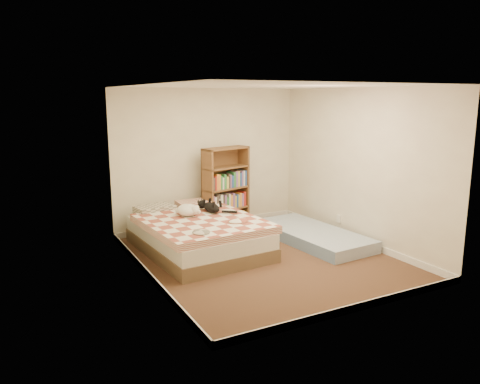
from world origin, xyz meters
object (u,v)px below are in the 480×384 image
floor_mattress (312,235)px  black_cat (211,207)px  bed (197,233)px  bookshelf (225,199)px  white_dog (188,210)px

floor_mattress → black_cat: (-1.53, 0.67, 0.51)m
bed → black_cat: (0.34, 0.21, 0.34)m
bed → bookshelf: bearing=40.0°
bed → bookshelf: 1.32m
white_dog → bookshelf: bearing=52.6°
white_dog → black_cat: bearing=27.0°
bed → white_dog: bearing=119.4°
bookshelf → bed: bearing=-151.3°
bed → bookshelf: size_ratio=1.57×
bed → black_cat: bearing=28.2°
white_dog → bed: bearing=-41.3°
bookshelf → floor_mattress: (0.94, -1.35, -0.45)m
floor_mattress → bookshelf: bearing=120.7°
bed → floor_mattress: (1.87, -0.46, -0.18)m
bed → bookshelf: bookshelf is taller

